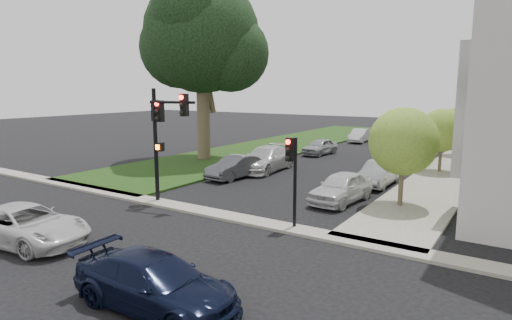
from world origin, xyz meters
The scene contains 21 objects.
ground centered at (0.00, 0.00, 0.00)m, with size 140.00×140.00×0.00m, color black.
grass_strip centered at (-9.00, 24.00, 0.06)m, with size 8.00×44.00×0.12m, color black.
sidewalk_right centered at (6.75, 24.00, 0.06)m, with size 3.50×44.00×0.12m, color gray.
sidewalk_cross centered at (0.00, 2.00, 0.06)m, with size 60.00×1.00×0.12m, color gray.
eucalyptus centered at (-9.97, 13.03, 9.22)m, with size 9.53×8.65×13.50m.
small_tree_a centered at (6.20, 7.53, 3.04)m, with size 3.05×3.05×4.58m.
small_tree_b centered at (6.20, 17.20, 2.76)m, with size 2.77×2.77×4.15m.
small_tree_c centered at (6.20, 25.45, 2.69)m, with size 2.69×2.69×4.04m.
traffic_signal_main centered at (-3.38, 2.23, 3.72)m, with size 2.64×0.74×5.39m.
traffic_signal_secondary centered at (3.45, 2.19, 2.49)m, with size 0.46×0.37×3.56m.
car_cross_near centered at (-3.60, -4.29, 0.68)m, with size 2.25×4.88×1.35m, color silver.
car_cross_far centered at (3.52, -5.02, 0.66)m, with size 1.86×4.57×1.33m, color black.
car_parked_0 centered at (3.58, 6.98, 0.72)m, with size 1.71×4.25×1.45m, color silver.
car_parked_1 centered at (3.98, 11.55, 0.67)m, with size 1.43×4.09×1.35m, color #999BA0.
car_parked_2 centered at (3.86, 18.69, 0.68)m, with size 2.27×4.92×1.37m, color #3F4247.
car_parked_3 centered at (3.53, 22.60, 0.75)m, with size 1.77×4.40×1.50m, color maroon.
car_parked_4 centered at (3.75, 31.34, 0.72)m, with size 2.02×4.97×1.44m, color #999BA0.
car_parked_5 centered at (-3.93, 8.80, 0.68)m, with size 1.44×4.14×1.36m, color #3F4247.
car_parked_6 centered at (-3.63, 11.80, 0.79)m, with size 2.22×5.47×1.59m, color silver.
car_parked_7 centered at (-3.56, 20.22, 0.66)m, with size 1.57×3.90×1.33m, color #999BA0.
car_parked_9 centered at (-3.68, 30.17, 0.67)m, with size 1.42×4.07×1.34m, color silver.
Camera 1 is at (10.94, -11.95, 5.35)m, focal length 30.00 mm.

